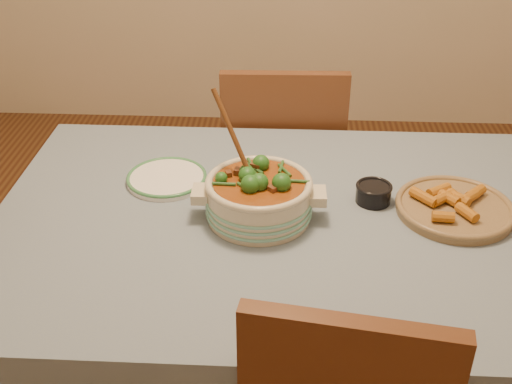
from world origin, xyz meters
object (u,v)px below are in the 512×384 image
(stew_casserole, at_px, (259,195))
(dining_table, at_px, (302,245))
(chair_far, at_px, (282,163))
(condiment_bowl, at_px, (374,192))
(fried_plate, at_px, (455,206))
(white_plate, at_px, (167,178))

(stew_casserole, bearing_deg, dining_table, 1.96)
(stew_casserole, xyz_separation_m, chair_far, (0.06, 0.71, -0.29))
(condiment_bowl, relative_size, fried_plate, 0.31)
(condiment_bowl, height_order, fried_plate, same)
(stew_casserole, distance_m, chair_far, 0.77)
(dining_table, distance_m, stew_casserole, 0.20)
(stew_casserole, relative_size, condiment_bowl, 3.48)
(condiment_bowl, bearing_deg, stew_casserole, -163.13)
(condiment_bowl, height_order, chair_far, chair_far)
(dining_table, xyz_separation_m, condiment_bowl, (0.20, 0.09, 0.12))
(dining_table, relative_size, stew_casserole, 4.74)
(chair_far, bearing_deg, white_plate, 56.20)
(dining_table, relative_size, fried_plate, 5.10)
(dining_table, bearing_deg, white_plate, 156.69)
(condiment_bowl, relative_size, chair_far, 0.11)
(white_plate, xyz_separation_m, chair_far, (0.34, 0.53, -0.23))
(dining_table, distance_m, condiment_bowl, 0.25)
(white_plate, distance_m, condiment_bowl, 0.60)
(stew_casserole, distance_m, fried_plate, 0.53)
(dining_table, height_order, chair_far, chair_far)
(dining_table, height_order, fried_plate, fried_plate)
(white_plate, bearing_deg, dining_table, -23.31)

